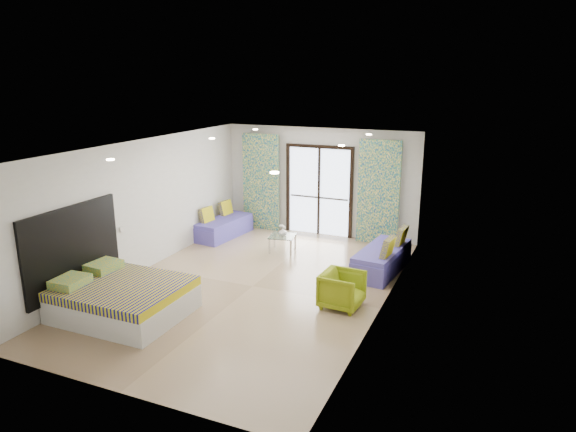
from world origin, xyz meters
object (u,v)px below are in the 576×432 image
at_px(coffee_table, 282,237).
at_px(armchair, 342,288).
at_px(daybed_left, 224,227).
at_px(daybed_right, 383,259).
at_px(bed, 122,298).

distance_m(coffee_table, armchair, 3.13).
bearing_deg(daybed_left, daybed_right, -4.23).
relative_size(bed, armchair, 2.90).
height_order(coffee_table, armchair, armchair).
distance_m(bed, armchair, 3.76).
bearing_deg(daybed_right, armchair, -91.42).
bearing_deg(bed, daybed_left, 98.05).
bearing_deg(daybed_left, armchair, -28.20).
distance_m(daybed_right, armchair, 1.96).
bearing_deg(coffee_table, bed, -106.34).
bearing_deg(daybed_left, bed, -75.40).
bearing_deg(coffee_table, daybed_left, 165.69).
distance_m(bed, daybed_right, 5.16).
bearing_deg(coffee_table, armchair, -46.84).
distance_m(daybed_right, coffee_table, 2.43).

